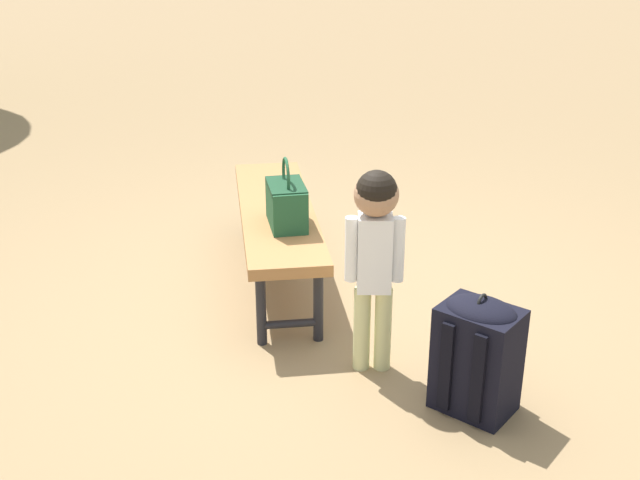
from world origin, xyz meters
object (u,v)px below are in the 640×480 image
Objects in this scene: backpack_large at (478,352)px; park_bench at (277,217)px; child_standing at (375,240)px; handbag at (286,202)px.

park_bench is at bearing -167.87° from backpack_large.
park_bench is 1.70× the size of child_standing.
child_standing is (0.78, 0.11, 0.07)m from handbag.
child_standing reaches higher than park_bench.
child_standing is at bearing 3.63° from park_bench.
park_bench is 4.48× the size of handbag.
park_bench is 1.08m from child_standing.
handbag is at bearing -163.44° from backpack_large.
handbag is 0.38× the size of child_standing.
handbag is 0.67× the size of backpack_large.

